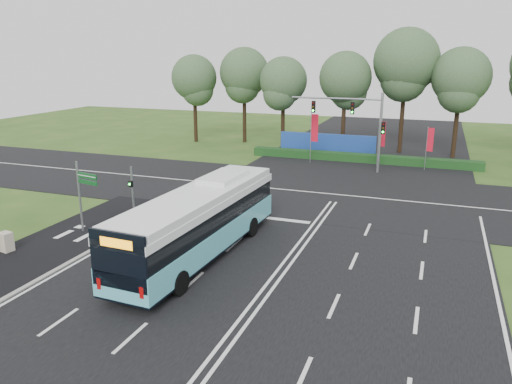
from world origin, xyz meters
TOP-DOWN VIEW (x-y plane):
  - ground at (0.00, 0.00)m, footprint 120.00×120.00m
  - road_main at (0.00, 0.00)m, footprint 20.00×120.00m
  - road_cross at (0.00, 12.00)m, footprint 120.00×14.00m
  - bike_path at (-12.50, -3.00)m, footprint 5.00×18.00m
  - kerb_strip at (-10.10, -3.00)m, footprint 0.25×18.00m
  - city_bus at (-4.33, -2.04)m, footprint 3.39×13.29m
  - pedestrian_signal at (-11.11, 2.08)m, footprint 0.31×0.42m
  - street_sign at (-12.22, -1.16)m, footprint 1.63×0.43m
  - utility_cabinet at (-14.31, -5.07)m, footprint 0.74×0.66m
  - banner_flag_left at (-4.34, 22.22)m, footprint 0.72×0.08m
  - banner_flag_mid at (1.85, 22.99)m, footprint 0.64×0.09m
  - banner_flag_right at (6.09, 22.92)m, footprint 0.59×0.06m
  - traffic_light_gantry at (0.21, 20.50)m, footprint 8.41×0.28m
  - hedge at (0.00, 24.50)m, footprint 22.00×1.20m
  - blue_hoarding at (-4.00, 27.00)m, footprint 10.00×0.30m
  - eucalyptus_row at (3.20, 30.12)m, footprint 48.02×7.69m

SIDE VIEW (x-z plane):
  - ground at x=0.00m, z-range 0.00..0.00m
  - road_main at x=0.00m, z-range 0.00..0.04m
  - road_cross at x=0.00m, z-range 0.00..0.05m
  - bike_path at x=-12.50m, z-range 0.00..0.06m
  - kerb_strip at x=-10.10m, z-range 0.00..0.12m
  - hedge at x=0.00m, z-range 0.00..0.80m
  - utility_cabinet at x=-14.31m, z-range 0.00..1.10m
  - blue_hoarding at x=-4.00m, z-range 0.00..2.20m
  - pedestrian_signal at x=-11.11m, z-range 0.16..3.55m
  - city_bus at x=-4.33m, z-range 0.01..3.79m
  - banner_flag_right at x=6.09m, z-range 0.63..4.58m
  - street_sign at x=-12.22m, z-range 0.54..4.80m
  - banner_flag_mid at x=1.85m, z-range 0.67..5.01m
  - banner_flag_left at x=-4.34m, z-range 0.72..5.57m
  - traffic_light_gantry at x=0.21m, z-range 1.16..8.16m
  - eucalyptus_row at x=3.20m, z-range 2.18..15.02m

